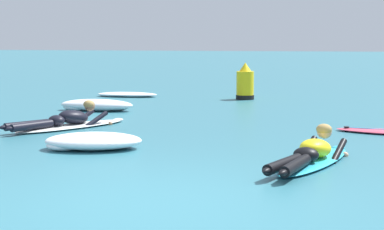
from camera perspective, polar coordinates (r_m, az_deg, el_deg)
The scene contains 7 objects.
ground_plane at distance 16.49m, azimuth 6.01°, elevation 1.00°, with size 120.00×120.00×0.00m, color #2D6B7A.
surfer_near at distance 8.73m, azimuth 10.52°, elevation -3.49°, with size 1.22×2.63×0.53m.
surfer_far at distance 12.20m, azimuth -10.98°, elevation -0.56°, with size 1.74×2.50×0.54m.
whitewater_front at distance 9.89m, azimuth -8.69°, elevation -2.32°, with size 1.62×1.17×0.25m.
whitewater_mid_left at distance 15.00m, azimuth -8.42°, elevation 0.85°, with size 1.74×0.69×0.27m.
whitewater_mid_right at distance 18.42m, azimuth -5.74°, elevation 1.81°, with size 1.76×0.73×0.13m.
channel_marker_buoy at distance 17.58m, azimuth 4.72°, elevation 2.68°, with size 0.50×0.50×1.00m.
Camera 1 is at (1.70, -6.31, 1.70)m, focal length 60.30 mm.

